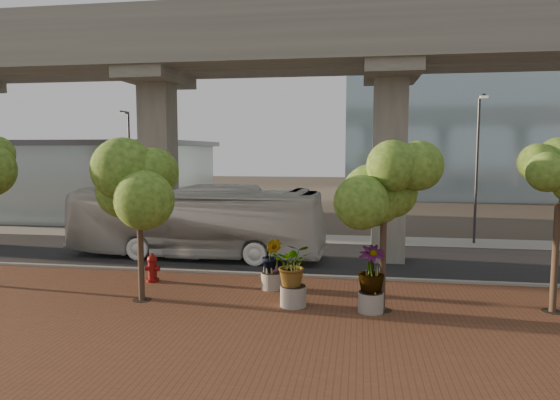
# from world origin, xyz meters

# --- Properties ---
(ground) EXTENTS (160.00, 160.00, 0.00)m
(ground) POSITION_xyz_m (0.00, 0.00, 0.00)
(ground) COLOR #383129
(ground) RESTS_ON ground
(brick_plaza) EXTENTS (70.00, 13.00, 0.06)m
(brick_plaza) POSITION_xyz_m (0.00, -8.00, 0.03)
(brick_plaza) COLOR brown
(brick_plaza) RESTS_ON ground
(asphalt_road) EXTENTS (90.00, 8.00, 0.04)m
(asphalt_road) POSITION_xyz_m (0.00, 2.00, 0.02)
(asphalt_road) COLOR black
(asphalt_road) RESTS_ON ground
(curb_strip) EXTENTS (70.00, 0.25, 0.16)m
(curb_strip) POSITION_xyz_m (0.00, -2.00, 0.08)
(curb_strip) COLOR gray
(curb_strip) RESTS_ON ground
(far_sidewalk) EXTENTS (90.00, 3.00, 0.06)m
(far_sidewalk) POSITION_xyz_m (0.00, 7.50, 0.03)
(far_sidewalk) COLOR gray
(far_sidewalk) RESTS_ON ground
(transit_viaduct) EXTENTS (72.00, 5.60, 12.40)m
(transit_viaduct) POSITION_xyz_m (0.00, 2.00, 7.29)
(transit_viaduct) COLOR gray
(transit_viaduct) RESTS_ON ground
(station_pavilion) EXTENTS (23.00, 13.00, 6.30)m
(station_pavilion) POSITION_xyz_m (-20.00, 16.00, 3.22)
(station_pavilion) COLOR silver
(station_pavilion) RESTS_ON ground
(transit_bus) EXTENTS (13.39, 3.68, 3.70)m
(transit_bus) POSITION_xyz_m (-3.77, 1.31, 1.85)
(transit_bus) COLOR silver
(transit_bus) RESTS_ON ground
(fire_hydrant) EXTENTS (0.60, 0.54, 1.20)m
(fire_hydrant) POSITION_xyz_m (-3.97, -3.77, 0.64)
(fire_hydrant) COLOR maroon
(fire_hydrant) RESTS_ON ground
(planter_front) EXTENTS (2.06, 2.06, 2.27)m
(planter_front) POSITION_xyz_m (2.31, -6.14, 1.44)
(planter_front) COLOR gray
(planter_front) RESTS_ON ground
(planter_right) EXTENTS (2.13, 2.13, 2.27)m
(planter_right) POSITION_xyz_m (5.00, -6.35, 1.44)
(planter_right) COLOR gray
(planter_right) RESTS_ON ground
(planter_left) EXTENTS (1.86, 1.86, 2.05)m
(planter_left) POSITION_xyz_m (1.17, -4.11, 1.31)
(planter_left) COLOR gray
(planter_left) RESTS_ON ground
(street_tree_near_west) EXTENTS (3.61, 3.61, 5.97)m
(street_tree_near_west) POSITION_xyz_m (-3.30, -6.31, 4.37)
(street_tree_near_west) COLOR #4D392C
(street_tree_near_west) RESTS_ON ground
(street_tree_near_east) EXTENTS (3.85, 3.85, 6.18)m
(street_tree_near_east) POSITION_xyz_m (5.39, -6.12, 4.47)
(street_tree_near_east) COLOR #4D392C
(street_tree_near_east) RESTS_ON ground
(street_tree_far_east) EXTENTS (3.11, 3.11, 6.06)m
(street_tree_far_east) POSITION_xyz_m (11.15, -5.35, 4.67)
(street_tree_far_east) COLOR #4D392C
(street_tree_far_east) RESTS_ON ground
(streetlamp_west) EXTENTS (0.39, 1.15, 7.92)m
(streetlamp_west) POSITION_xyz_m (-9.89, 6.55, 4.63)
(streetlamp_west) COLOR #2F2F35
(streetlamp_west) RESTS_ON ground
(streetlamp_east) EXTENTS (0.43, 1.25, 8.66)m
(streetlamp_east) POSITION_xyz_m (11.35, 7.38, 5.05)
(streetlamp_east) COLOR #2F2F34
(streetlamp_east) RESTS_ON ground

